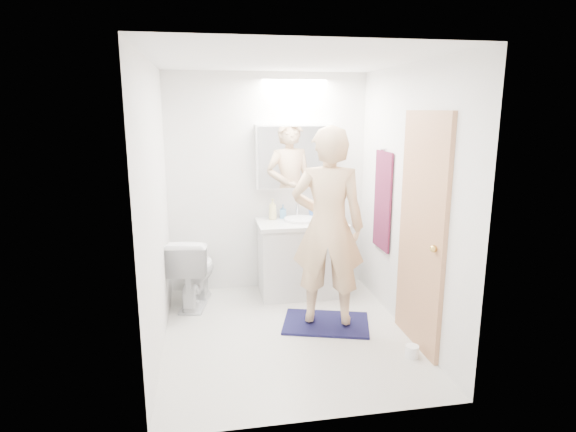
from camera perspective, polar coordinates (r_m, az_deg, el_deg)
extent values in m
plane|color=silver|center=(4.48, -0.07, -13.97)|extent=(2.50, 2.50, 0.00)
plane|color=white|center=(4.02, -0.08, 18.29)|extent=(2.50, 2.50, 0.00)
plane|color=white|center=(5.30, -2.43, 3.92)|extent=(2.50, 0.00, 2.50)
plane|color=white|center=(2.89, 4.23, -3.60)|extent=(2.50, 0.00, 2.50)
plane|color=white|center=(4.04, -15.63, 0.67)|extent=(0.00, 2.50, 2.50)
plane|color=white|center=(4.40, 14.17, 1.72)|extent=(0.00, 2.50, 2.50)
cube|color=silver|center=(5.26, 1.56, -5.21)|extent=(0.90, 0.55, 0.78)
cube|color=silver|center=(5.15, 1.59, -0.87)|extent=(0.95, 0.58, 0.04)
cylinder|color=white|center=(5.17, 1.52, -0.41)|extent=(0.36, 0.36, 0.03)
cylinder|color=silver|center=(5.34, 1.12, 0.72)|extent=(0.02, 0.02, 0.16)
cube|color=white|center=(5.23, 0.93, 7.13)|extent=(0.88, 0.14, 0.70)
cube|color=silver|center=(5.16, 1.09, 7.05)|extent=(0.84, 0.01, 0.66)
imported|color=white|center=(5.06, -11.30, -6.42)|extent=(0.55, 0.80, 0.74)
cube|color=#13143B|center=(4.66, 4.58, -12.70)|extent=(0.92, 0.76, 0.02)
imported|color=#DFB485|center=(4.34, 4.80, -1.29)|extent=(0.76, 0.61, 1.83)
cube|color=tan|center=(4.13, 15.74, -1.94)|extent=(0.04, 0.80, 2.00)
sphere|color=gold|center=(3.87, 17.07, -3.78)|extent=(0.06, 0.06, 0.06)
cube|color=#14153E|center=(4.91, 11.28, 1.79)|extent=(0.02, 0.42, 1.00)
cylinder|color=silver|center=(4.84, 11.40, 7.85)|extent=(0.07, 0.02, 0.02)
imported|color=beige|center=(5.22, -1.85, 0.83)|extent=(0.11, 0.11, 0.23)
imported|color=#588FBC|center=(5.27, -0.61, 0.54)|extent=(0.08, 0.08, 0.15)
imported|color=#3B64B2|center=(5.32, 3.01, 0.31)|extent=(0.11, 0.11, 0.09)
cylinder|color=white|center=(4.21, 14.66, -15.45)|extent=(0.11, 0.11, 0.10)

